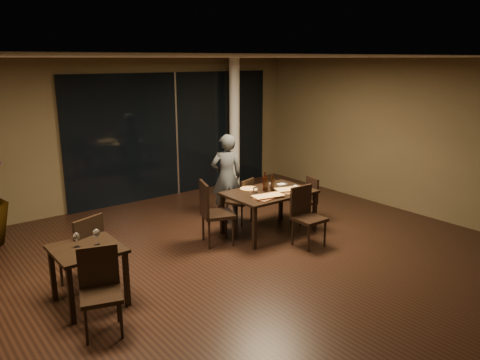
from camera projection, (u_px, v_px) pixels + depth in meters
The scene contains 30 objects.
ground at pixel (254, 262), 7.09m from camera, with size 8.00×8.00×0.00m, color black.
wall_back at pixel (132, 131), 9.81m from camera, with size 8.00×0.10×3.00m, color #473C26.
wall_right at pixel (415, 137), 9.11m from camera, with size 0.10×8.00×3.00m, color #473C26.
ceiling at pixel (255, 56), 6.32m from camera, with size 8.00×8.00×0.04m, color white.
window_panel at pixel (176, 134), 10.37m from camera, with size 5.00×0.06×2.70m, color black.
column at pixel (234, 124), 10.92m from camera, with size 0.24×0.24×3.00m, color silver.
main_table at pixel (269, 196), 8.12m from camera, with size 1.50×1.00×0.75m.
side_table at pixel (87, 257), 5.74m from camera, with size 0.80×0.80×0.75m.
chair_main_far at pixel (243, 199), 8.62m from camera, with size 0.50×0.50×0.85m.
chair_main_near at pixel (306, 213), 7.63m from camera, with size 0.46×0.46×0.97m.
chair_main_left at pixel (212, 210), 7.63m from camera, with size 0.63×0.63×1.06m.
chair_main_right at pixel (307, 197), 8.72m from camera, with size 0.47×0.47×0.84m.
chair_side_far at pixel (84, 248), 6.19m from camera, with size 0.59×0.59×1.00m.
chair_side_near at pixel (100, 286), 5.19m from camera, with size 0.56×0.56×0.96m.
diner at pixel (226, 177), 8.83m from camera, with size 0.55×0.37×1.63m, color #2C2F31.
pizza_board_left at pixel (268, 197), 7.75m from camera, with size 0.53×0.27×0.01m, color #4B2918.
pizza_board_right at pixel (290, 190), 8.14m from camera, with size 0.53×0.27×0.01m, color #4F3019.
oblong_pizza_left at pixel (268, 196), 7.74m from camera, with size 0.50×0.23×0.02m, color maroon, non-canonical shape.
oblong_pizza_right at pixel (290, 189), 8.14m from camera, with size 0.50×0.23×0.02m, color #6C0E09, non-canonical shape.
round_pizza at pixel (249, 189), 8.23m from camera, with size 0.30×0.30×0.01m, color #BF4015.
bottle_a at pixel (266, 184), 8.07m from camera, with size 0.06×0.06×0.27m, color black, non-canonical shape.
bottle_b at pixel (272, 183), 8.10m from camera, with size 0.06×0.06×0.29m, color black, non-canonical shape.
bottle_c at pixel (265, 181), 8.10m from camera, with size 0.07×0.07×0.34m, color black, non-canonical shape.
tumbler_left at pixel (255, 190), 8.02m from camera, with size 0.07×0.07×0.09m, color white.
tumbler_right at pixel (272, 185), 8.32m from camera, with size 0.08×0.08×0.10m, color white.
napkin_near at pixel (295, 186), 8.39m from camera, with size 0.18×0.10×0.01m, color silver.
napkin_far at pixel (282, 184), 8.55m from camera, with size 0.18×0.10×0.01m, color white.
wine_glass_a at pixel (77, 240), 5.70m from camera, with size 0.08×0.08×0.17m, color white, non-canonical shape.
wine_glass_b at pixel (97, 238), 5.75m from camera, with size 0.09×0.09×0.20m, color white, non-canonical shape.
side_napkin at pixel (101, 252), 5.56m from camera, with size 0.18×0.11×0.01m, color silver.
Camera 1 is at (-4.17, -5.05, 2.99)m, focal length 35.00 mm.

